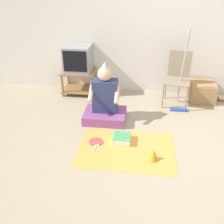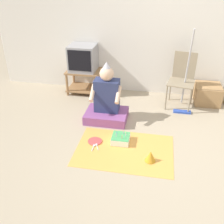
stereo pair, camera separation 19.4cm
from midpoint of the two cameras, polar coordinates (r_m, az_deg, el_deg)
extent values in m
plane|color=tan|center=(3.40, 12.94, -9.93)|extent=(16.00, 16.00, 0.00)
cube|color=white|center=(4.73, 14.40, 18.29)|extent=(6.40, 0.06, 2.55)
cube|color=#997047|center=(4.87, -5.04, 8.89)|extent=(0.60, 0.46, 0.03)
cube|color=#997047|center=(5.00, -4.87, 5.21)|extent=(0.60, 0.46, 0.02)
cylinder|color=#997047|center=(4.85, -8.63, 5.98)|extent=(0.04, 0.04, 0.44)
cylinder|color=#997047|center=(4.70, -2.36, 5.57)|extent=(0.04, 0.04, 0.44)
cylinder|color=#997047|center=(5.19, -7.28, 7.69)|extent=(0.04, 0.04, 0.44)
cylinder|color=#997047|center=(5.06, -1.38, 7.33)|extent=(0.04, 0.04, 0.44)
cube|color=#99999E|center=(4.79, -5.15, 11.65)|extent=(0.47, 0.44, 0.46)
cube|color=black|center=(4.58, -5.89, 10.99)|extent=(0.41, 0.01, 0.36)
cube|color=gray|center=(4.47, 16.04, 6.15)|extent=(0.48, 0.48, 0.02)
cube|color=gray|center=(4.57, 16.73, 9.67)|extent=(0.36, 0.09, 0.46)
cylinder|color=gray|center=(4.40, 12.96, 3.05)|extent=(0.02, 0.02, 0.44)
cylinder|color=gray|center=(4.38, 17.78, 2.21)|extent=(0.02, 0.02, 0.44)
cylinder|color=gray|center=(4.74, 13.71, 4.92)|extent=(0.02, 0.02, 0.44)
cylinder|color=gray|center=(4.72, 18.20, 4.15)|extent=(0.02, 0.02, 0.44)
cube|color=#A87F51|center=(4.88, 21.14, 3.67)|extent=(0.42, 0.45, 0.32)
cube|color=#2D4CB2|center=(4.47, 16.22, 0.05)|extent=(0.28, 0.09, 0.03)
cylinder|color=#B7B7BC|center=(4.34, 17.30, 8.81)|extent=(0.03, 0.35, 1.32)
cube|color=#8C4C8C|center=(4.07, 0.15, -0.80)|extent=(0.64, 0.49, 0.14)
cube|color=navy|center=(3.96, 0.29, 3.60)|extent=(0.37, 0.21, 0.51)
sphere|color=beige|center=(3.82, 0.30, 8.30)|extent=(0.21, 0.21, 0.21)
cone|color=silver|center=(3.77, 0.31, 10.21)|extent=(0.12, 0.12, 0.09)
cylinder|color=beige|center=(3.86, -2.82, 4.19)|extent=(0.06, 0.27, 0.21)
cylinder|color=beige|center=(3.79, 2.83, 3.74)|extent=(0.06, 0.27, 0.21)
cube|color=#EFA84C|center=(3.46, 4.32, -8.29)|extent=(1.26, 0.88, 0.01)
cube|color=white|center=(3.58, 3.46, -5.91)|extent=(0.24, 0.24, 0.08)
cube|color=#4CB266|center=(3.56, 3.48, -5.30)|extent=(0.24, 0.24, 0.01)
cylinder|color=#E58CCC|center=(3.54, 4.56, -5.02)|extent=(0.01, 0.01, 0.06)
sphere|color=#FFCC4C|center=(3.52, 4.59, -4.56)|extent=(0.01, 0.01, 0.01)
cylinder|color=#E58CCC|center=(3.59, 4.05, -4.49)|extent=(0.01, 0.01, 0.06)
sphere|color=#FFCC4C|center=(3.57, 4.07, -4.04)|extent=(0.01, 0.01, 0.01)
cylinder|color=#4C7FE5|center=(3.57, 2.64, -4.60)|extent=(0.01, 0.01, 0.06)
sphere|color=#FFCC4C|center=(3.56, 2.65, -4.15)|extent=(0.01, 0.01, 0.01)
cylinder|color=#E58CCC|center=(3.52, 2.50, -5.20)|extent=(0.01, 0.01, 0.06)
sphere|color=#FFCC4C|center=(3.50, 2.51, -4.74)|extent=(0.01, 0.01, 0.01)
cylinder|color=#EA4C4C|center=(3.49, 3.78, -5.58)|extent=(0.01, 0.01, 0.06)
sphere|color=#FFCC4C|center=(3.47, 3.80, -5.12)|extent=(0.01, 0.01, 0.01)
cone|color=gold|center=(3.29, 10.07, -9.49)|extent=(0.13, 0.13, 0.14)
cylinder|color=#D84C4C|center=(3.60, -2.19, -6.39)|extent=(0.19, 0.19, 0.01)
ellipsoid|color=white|center=(3.54, -1.83, -7.11)|extent=(0.04, 0.05, 0.01)
cube|color=white|center=(3.48, -1.58, -7.82)|extent=(0.05, 0.10, 0.01)
ellipsoid|color=white|center=(3.52, -2.33, -7.29)|extent=(0.04, 0.05, 0.01)
cube|color=white|center=(3.47, -2.60, -8.01)|extent=(0.01, 0.10, 0.01)
camera|label=1|loc=(0.10, -88.46, 0.87)|focal=42.00mm
camera|label=2|loc=(0.10, 91.54, -0.87)|focal=42.00mm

